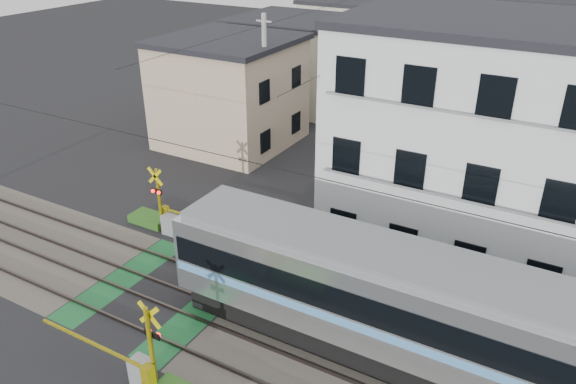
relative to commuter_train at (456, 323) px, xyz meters
The scene contains 11 objects.
ground 10.60m from the commuter_train, behind, with size 120.00×120.00×0.00m, color black.
track_bed 10.59m from the commuter_train, behind, with size 120.00×120.00×0.14m.
commuter_train is the anchor object (origin of this frame).
crossing_signal_near 9.24m from the commuter_train, 147.93° to the right, with size 4.74×0.65×3.09m.
crossing_signal_far 13.22m from the commuter_train, 169.25° to the left, with size 4.74×0.65×3.09m.
apartment_block 8.89m from the commuter_train, 102.47° to the left, with size 10.20×8.36×9.30m.
houses_row 26.72m from the commuter_train, 112.19° to the left, with size 22.07×31.35×6.80m.
catenary 4.79m from the commuter_train, 164.93° to the right, with size 60.00×5.04×7.00m.
utility_poles 24.69m from the commuter_train, 117.57° to the left, with size 7.90×42.00×8.00m.
pedestrian 26.99m from the commuter_train, 108.27° to the left, with size 0.68×0.45×1.86m, color #22262B.
weed_patches 8.87m from the commuter_train, behind, with size 10.25×8.80×0.40m.
Camera 1 is at (12.41, -12.31, 12.65)m, focal length 35.00 mm.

